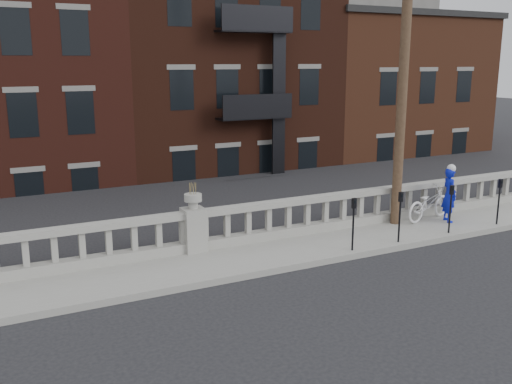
# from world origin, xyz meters

# --- Properties ---
(ground) EXTENTS (120.00, 120.00, 0.00)m
(ground) POSITION_xyz_m (0.00, 0.00, 0.00)
(ground) COLOR black
(ground) RESTS_ON ground
(sidewalk) EXTENTS (32.00, 2.20, 0.15)m
(sidewalk) POSITION_xyz_m (0.00, 3.00, 0.07)
(sidewalk) COLOR gray
(sidewalk) RESTS_ON ground
(balustrade) EXTENTS (28.00, 0.34, 1.03)m
(balustrade) POSITION_xyz_m (0.00, 3.95, 0.64)
(balustrade) COLOR gray
(balustrade) RESTS_ON sidewalk
(planter_pedestal) EXTENTS (0.55, 0.55, 1.76)m
(planter_pedestal) POSITION_xyz_m (0.00, 3.95, 0.83)
(planter_pedestal) COLOR gray
(planter_pedestal) RESTS_ON sidewalk
(lower_level) EXTENTS (80.00, 44.00, 20.80)m
(lower_level) POSITION_xyz_m (0.56, 23.04, 2.63)
(lower_level) COLOR #605E59
(lower_level) RESTS_ON ground
(utility_pole) EXTENTS (1.60, 0.28, 10.00)m
(utility_pole) POSITION_xyz_m (6.20, 3.60, 5.24)
(utility_pole) COLOR #422D1E
(utility_pole) RESTS_ON sidewalk
(parking_meter_a) EXTENTS (0.10, 0.09, 1.36)m
(parking_meter_a) POSITION_xyz_m (3.58, 2.15, 1.00)
(parking_meter_a) COLOR black
(parking_meter_a) RESTS_ON sidewalk
(parking_meter_b) EXTENTS (0.10, 0.09, 1.36)m
(parking_meter_b) POSITION_xyz_m (5.08, 2.15, 1.00)
(parking_meter_b) COLOR black
(parking_meter_b) RESTS_ON sidewalk
(parking_meter_c) EXTENTS (0.10, 0.09, 1.36)m
(parking_meter_c) POSITION_xyz_m (6.88, 2.15, 1.00)
(parking_meter_c) COLOR black
(parking_meter_c) RESTS_ON sidewalk
(parking_meter_d) EXTENTS (0.10, 0.09, 1.36)m
(parking_meter_d) POSITION_xyz_m (8.79, 2.15, 1.00)
(parking_meter_d) COLOR black
(parking_meter_d) RESTS_ON sidewalk
(bicycle) EXTENTS (2.06, 1.09, 1.03)m
(bicycle) POSITION_xyz_m (7.35, 3.45, 0.67)
(bicycle) COLOR silver
(bicycle) RESTS_ON sidewalk
(cyclist) EXTENTS (0.56, 0.69, 1.63)m
(cyclist) POSITION_xyz_m (7.73, 3.04, 0.96)
(cyclist) COLOR #0B17AC
(cyclist) RESTS_ON sidewalk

